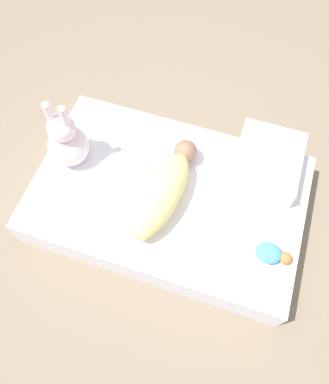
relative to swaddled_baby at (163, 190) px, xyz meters
name	(u,v)px	position (x,y,z in m)	size (l,w,h in m)	color
ground_plane	(168,206)	(0.01, 0.04, -0.25)	(12.00, 12.00, 0.00)	#7A6B56
bed_mattress	(168,199)	(0.01, 0.04, -0.17)	(1.28, 0.81, 0.17)	white
swaddled_baby	(163,190)	(0.00, 0.00, 0.00)	(0.23, 0.56, 0.16)	#EFDB7F
pillow	(267,162)	(0.41, 0.31, -0.02)	(0.30, 0.36, 0.11)	white
bunny_plush	(67,141)	(-0.50, 0.08, 0.05)	(0.19, 0.19, 0.38)	silver
turtle_plush	(272,254)	(0.53, -0.12, -0.05)	(0.16, 0.10, 0.06)	#4C99C6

